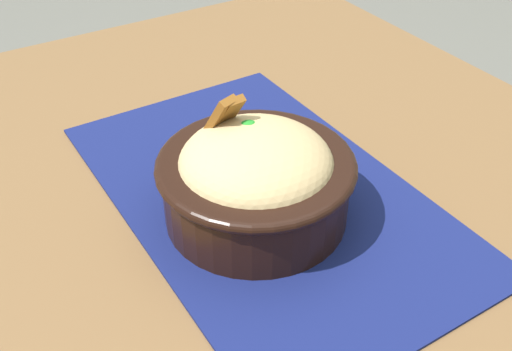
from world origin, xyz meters
name	(u,v)px	position (x,y,z in m)	size (l,w,h in m)	color
table	(276,257)	(0.00, 0.00, 0.63)	(1.03, 0.83, 0.71)	brown
placemat	(264,194)	(0.01, 0.01, 0.72)	(0.47, 0.28, 0.00)	#11194C
bowl	(256,177)	(-0.01, 0.03, 0.77)	(0.21, 0.21, 0.12)	black
fork	(206,157)	(0.10, 0.03, 0.72)	(0.04, 0.13, 0.00)	silver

